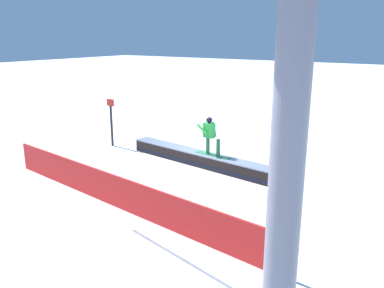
{
  "coord_description": "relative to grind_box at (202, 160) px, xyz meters",
  "views": [
    {
      "loc": [
        -7.64,
        12.0,
        4.75
      ],
      "look_at": [
        -0.26,
        1.03,
        1.11
      ],
      "focal_mm": 37.28,
      "sensor_mm": 36.0,
      "label": 1
    }
  ],
  "objects": [
    {
      "name": "ground_plane",
      "position": [
        0.0,
        0.0,
        -0.23
      ],
      "size": [
        120.0,
        120.0,
        0.0
      ],
      "primitive_type": "plane",
      "color": "white"
    },
    {
      "name": "grind_box",
      "position": [
        0.0,
        0.0,
        0.0
      ],
      "size": [
        6.68,
        1.41,
        0.51
      ],
      "color": "black",
      "rests_on": "ground_plane"
    },
    {
      "name": "snowboarder",
      "position": [
        -0.39,
        0.04,
        1.03
      ],
      "size": [
        1.52,
        0.47,
        1.39
      ],
      "color": "#358951",
      "rests_on": "grind_box"
    },
    {
      "name": "safety_fence",
      "position": [
        0.0,
        4.5,
        0.25
      ],
      "size": [
        10.34,
        1.29,
        0.95
      ],
      "primitive_type": "cube",
      "rotation": [
        0.0,
        0.0,
        -0.12
      ],
      "color": "red",
      "rests_on": "ground_plane"
    },
    {
      "name": "trail_marker",
      "position": [
        4.76,
        -0.13,
        0.88
      ],
      "size": [
        0.4,
        0.1,
        2.08
      ],
      "color": "#262628",
      "rests_on": "ground_plane"
    }
  ]
}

